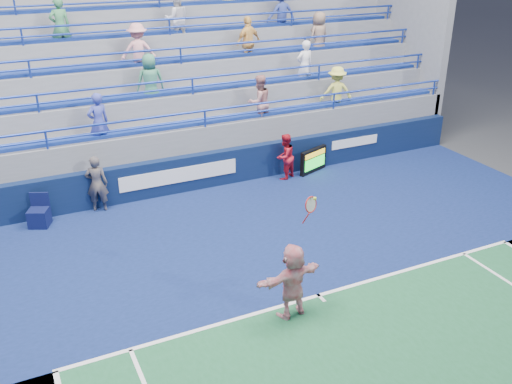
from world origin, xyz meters
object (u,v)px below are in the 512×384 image
serve_speed_board (313,161)px  judge_chair (39,216)px  line_judge (97,184)px  ball_girl (285,157)px  tennis_player (293,281)px

serve_speed_board → judge_chair: (-8.49, -0.12, -0.12)m
line_judge → ball_girl: 5.79m
judge_chair → tennis_player: tennis_player is taller
judge_chair → line_judge: bearing=9.2°
tennis_player → line_judge: (-2.57, 6.55, 0.00)m
serve_speed_board → ball_girl: ball_girl is taller
tennis_player → ball_girl: (3.21, 6.36, -0.08)m
serve_speed_board → judge_chair: 8.49m
ball_girl → judge_chair: bearing=-24.2°
judge_chair → ball_girl: 7.42m
judge_chair → ball_girl: (7.41, 0.07, 0.45)m
tennis_player → line_judge: bearing=111.4°
line_judge → judge_chair: bearing=25.6°
judge_chair → ball_girl: bearing=0.5°
line_judge → serve_speed_board: bearing=-164.7°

